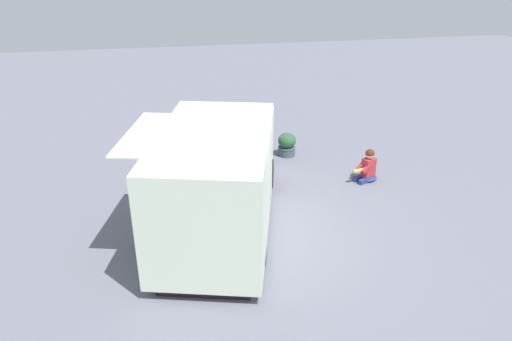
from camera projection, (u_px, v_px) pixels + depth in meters
ground_plane at (247, 234)px, 10.25m from camera, size 40.00×40.00×0.00m
food_truck at (220, 178)px, 10.10m from camera, size 5.78×3.72×2.37m
person_customer at (367, 168)px, 12.38m from camera, size 0.61×0.81×0.84m
planter_flowering_near at (287, 144)px, 13.82m from camera, size 0.51×0.51×0.66m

